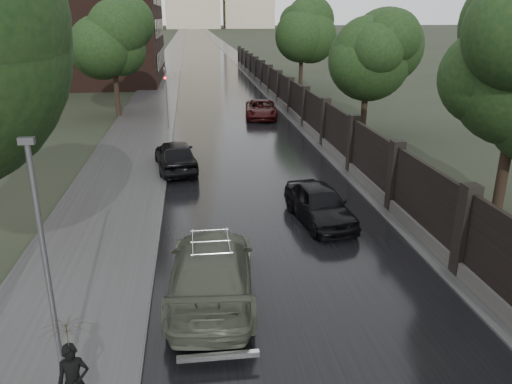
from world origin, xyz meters
name	(u,v)px	position (x,y,z in m)	size (l,w,h in m)	color
road	(196,35)	(0.00, 190.00, 0.01)	(8.00, 420.00, 0.02)	black
sidewalk_left	(180,35)	(-6.00, 190.00, 0.08)	(4.00, 420.00, 0.16)	#2D2D2D
verge_right	(211,35)	(5.50, 190.00, 0.04)	(3.00, 420.00, 0.08)	#2D2D2D
fence_right	(286,96)	(4.60, 32.01, 1.01)	(0.45, 75.72, 2.70)	#383533
tree_left_far	(112,42)	(-8.00, 30.00, 5.24)	(4.25, 4.25, 7.39)	black
tree_right_b	(368,52)	(7.50, 22.00, 4.95)	(4.08, 4.08, 7.01)	black
tree_right_c	(302,39)	(7.50, 40.00, 4.95)	(4.08, 4.08, 7.01)	black
lamp_post	(47,272)	(-5.40, 1.50, 2.67)	(0.25, 0.12, 5.11)	#59595E
traffic_light	(166,93)	(-4.30, 24.99, 2.40)	(0.16, 0.32, 4.00)	#59595E
volga_sedan	(211,270)	(-2.41, 4.70, 0.77)	(2.17, 5.33, 1.55)	#3E4336
hatchback_left	(176,156)	(-3.60, 16.22, 0.74)	(1.76, 4.37, 1.49)	black
car_right_near	(320,204)	(1.60, 9.28, 0.68)	(1.61, 4.01, 1.37)	black
car_right_far	(261,109)	(2.16, 28.52, 0.64)	(2.13, 4.63, 1.29)	black
pedestrian_umbrella	(68,343)	(-4.97, 0.67, 1.74)	(0.99, 1.01, 2.38)	black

